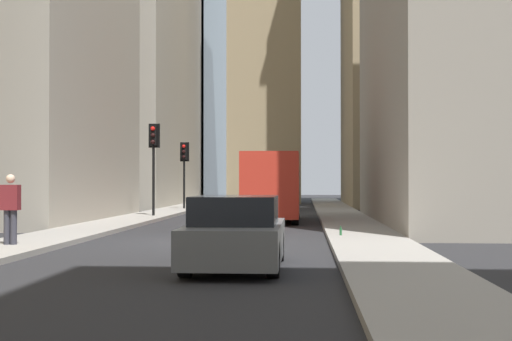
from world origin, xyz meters
name	(u,v)px	position (x,y,z in m)	size (l,w,h in m)	color
ground_plane	(207,242)	(0.00, 0.00, 0.00)	(135.00, 135.00, 0.00)	#262628
sidewalk_right	(51,238)	(0.00, 4.50, 0.07)	(90.00, 2.20, 0.14)	gray
sidewalk_left	(368,240)	(0.00, -4.50, 0.07)	(90.00, 2.20, 0.14)	gray
building_right_far	(114,25)	(29.46, 10.60, 12.68)	(19.29, 10.00, 25.35)	#A8A091
delivery_truck	(272,187)	(10.14, -1.40, 1.46)	(6.46, 2.25, 2.84)	red
hatchback_grey	(236,234)	(-6.12, -1.40, 0.66)	(4.30, 1.78, 1.42)	slate
traffic_light_midblock	(184,160)	(20.50, 4.10, 2.92)	(0.43, 0.52, 3.78)	black
traffic_light_far_junction	(154,148)	(12.16, 4.10, 3.22)	(0.43, 0.52, 4.19)	black
pedestrian	(10,206)	(-2.80, 4.51, 1.08)	(0.26, 0.44, 1.73)	#33333D
discarded_bottle	(341,231)	(0.76, -3.78, 0.25)	(0.07, 0.07, 0.27)	#236033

